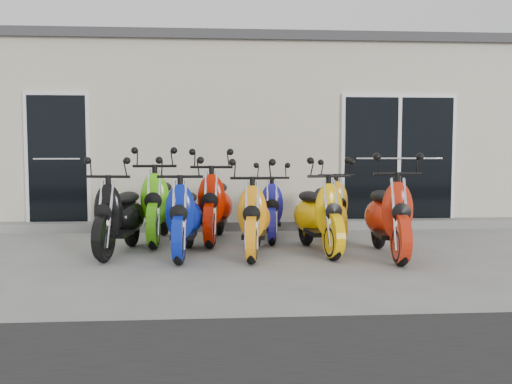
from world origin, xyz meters
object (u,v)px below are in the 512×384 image
(scooter_front_orange_b, at_px, (318,204))
(scooter_back_blue, at_px, (271,200))
(scooter_back_yellow, at_px, (330,199))
(scooter_front_black, at_px, (119,205))
(scooter_front_red, at_px, (389,205))
(scooter_front_blue, at_px, (184,206))
(scooter_front_orange_a, at_px, (254,207))
(scooter_back_green, at_px, (159,195))
(scooter_back_red, at_px, (215,195))

(scooter_front_orange_b, height_order, scooter_back_blue, scooter_front_orange_b)
(scooter_back_blue, height_order, scooter_back_yellow, scooter_back_yellow)
(scooter_front_black, distance_m, scooter_back_yellow, 3.16)
(scooter_front_red, relative_size, scooter_back_blue, 1.13)
(scooter_front_black, height_order, scooter_front_blue, scooter_front_blue)
(scooter_front_blue, relative_size, scooter_front_orange_a, 1.02)
(scooter_front_orange_b, bearing_deg, scooter_front_blue, 175.75)
(scooter_front_blue, bearing_deg, scooter_back_green, 114.16)
(scooter_back_red, bearing_deg, scooter_back_blue, 15.38)
(scooter_front_orange_a, bearing_deg, scooter_front_black, 179.76)
(scooter_front_blue, distance_m, scooter_back_yellow, 2.46)
(scooter_back_green, height_order, scooter_back_blue, scooter_back_green)
(scooter_front_black, relative_size, scooter_back_yellow, 1.04)
(scooter_front_blue, distance_m, scooter_front_red, 2.61)
(scooter_back_green, bearing_deg, scooter_front_red, -22.79)
(scooter_front_orange_a, bearing_deg, scooter_back_red, 120.43)
(scooter_front_orange_b, relative_size, scooter_back_green, 0.91)
(scooter_front_orange_b, relative_size, scooter_back_blue, 1.08)
(scooter_back_red, bearing_deg, scooter_back_yellow, 9.71)
(scooter_front_blue, height_order, scooter_front_orange_b, scooter_front_blue)
(scooter_front_black, distance_m, scooter_back_green, 1.01)
(scooter_front_blue, height_order, scooter_back_green, scooter_back_green)
(scooter_back_yellow, bearing_deg, scooter_front_orange_a, -137.24)
(scooter_front_black, bearing_deg, scooter_back_red, 45.30)
(scooter_front_orange_a, height_order, scooter_front_orange_b, scooter_front_orange_b)
(scooter_front_blue, distance_m, scooter_front_orange_a, 0.90)
(scooter_back_green, xyz_separation_m, scooter_back_blue, (1.67, 0.15, -0.11))
(scooter_front_black, distance_m, scooter_back_blue, 2.36)
(scooter_front_black, distance_m, scooter_front_orange_a, 1.76)
(scooter_front_blue, relative_size, scooter_front_orange_b, 1.01)
(scooter_front_black, xyz_separation_m, scooter_back_yellow, (2.99, 1.03, -0.03))
(scooter_front_red, xyz_separation_m, scooter_back_red, (-2.20, 1.36, 0.02))
(scooter_front_orange_a, relative_size, scooter_back_red, 0.91)
(scooter_front_orange_a, relative_size, scooter_front_orange_b, 0.99)
(scooter_front_black, bearing_deg, scooter_front_red, 1.53)
(scooter_front_red, height_order, scooter_back_red, scooter_back_red)
(scooter_front_red, height_order, scooter_back_green, scooter_back_green)
(scooter_front_red, height_order, scooter_back_blue, scooter_front_red)
(scooter_back_blue, bearing_deg, scooter_back_green, -170.00)
(scooter_back_blue, distance_m, scooter_back_yellow, 0.89)
(scooter_back_blue, bearing_deg, scooter_front_red, -43.26)
(scooter_front_red, distance_m, scooter_back_green, 3.31)
(scooter_back_green, bearing_deg, scooter_front_orange_a, -39.18)
(scooter_front_red, xyz_separation_m, scooter_back_green, (-3.02, 1.35, 0.03))
(scooter_back_yellow, bearing_deg, scooter_front_red, -74.95)
(scooter_front_red, bearing_deg, scooter_front_black, 176.60)
(scooter_back_yellow, bearing_deg, scooter_back_red, -178.91)
(scooter_front_orange_b, xyz_separation_m, scooter_back_green, (-2.18, 0.99, 0.06))
(scooter_front_black, bearing_deg, scooter_front_blue, -3.83)
(scooter_front_red, bearing_deg, scooter_back_red, 152.05)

